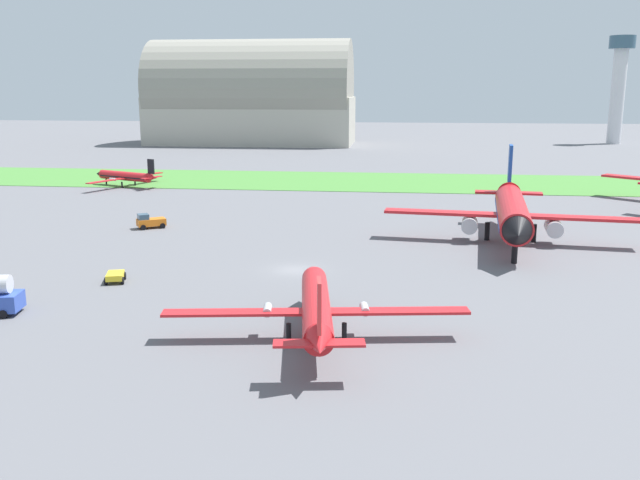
# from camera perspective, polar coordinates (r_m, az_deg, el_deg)

# --- Properties ---
(ground_plane) EXTENTS (600.00, 600.00, 0.00)m
(ground_plane) POSITION_cam_1_polar(r_m,az_deg,el_deg) (69.57, -2.15, -2.49)
(ground_plane) COLOR slate
(grass_taxiway_strip) EXTENTS (360.00, 28.00, 0.08)m
(grass_taxiway_strip) POSITION_cam_1_polar(r_m,az_deg,el_deg) (135.40, 2.30, 4.91)
(grass_taxiway_strip) COLOR #478438
(grass_taxiway_strip) RESTS_ON ground_plane
(airplane_taxiing_turboprop) EXTENTS (14.93, 17.21, 5.47)m
(airplane_taxiing_turboprop) POSITION_cam_1_polar(r_m,az_deg,el_deg) (132.41, -15.81, 5.13)
(airplane_taxiing_turboprop) COLOR red
(airplane_taxiing_turboprop) RESTS_ON ground_plane
(airplane_foreground_turboprop) EXTENTS (22.35, 19.20, 6.72)m
(airplane_foreground_turboprop) POSITION_cam_1_polar(r_m,az_deg,el_deg) (50.10, -0.31, -5.58)
(airplane_foreground_turboprop) COLOR red
(airplane_foreground_turboprop) RESTS_ON ground_plane
(airplane_midfield_jet) EXTENTS (30.08, 29.57, 10.63)m
(airplane_midfield_jet) POSITION_cam_1_polar(r_m,az_deg,el_deg) (83.85, 15.67, 2.33)
(airplane_midfield_jet) COLOR red
(airplane_midfield_jet) RESTS_ON ground_plane
(pushback_tug_near_gate) EXTENTS (4.00, 3.46, 1.95)m
(pushback_tug_near_gate) POSITION_cam_1_polar(r_m,az_deg,el_deg) (92.52, -13.96, 1.51)
(pushback_tug_near_gate) COLOR orange
(pushback_tug_near_gate) RESTS_ON ground_plane
(baggage_cart_midfield) EXTENTS (2.35, 2.77, 0.90)m
(baggage_cart_midfield) POSITION_cam_1_polar(r_m,az_deg,el_deg) (67.89, -16.65, -2.90)
(baggage_cart_midfield) COLOR yellow
(baggage_cart_midfield) RESTS_ON ground_plane
(hangar_distant) EXTENTS (65.28, 30.57, 33.05)m
(hangar_distant) POSITION_cam_1_polar(r_m,az_deg,el_deg) (227.07, -5.69, 11.63)
(hangar_distant) COLOR #B2AD9E
(hangar_distant) RESTS_ON ground_plane
(control_tower) EXTENTS (8.00, 8.00, 34.10)m
(control_tower) POSITION_cam_1_polar(r_m,az_deg,el_deg) (245.66, 23.59, 12.07)
(control_tower) COLOR silver
(control_tower) RESTS_ON ground_plane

